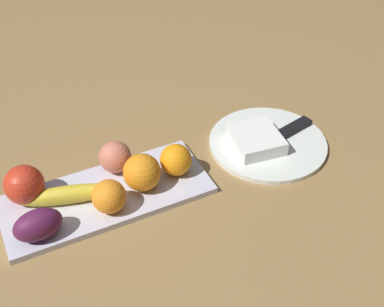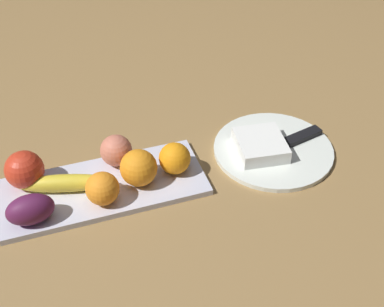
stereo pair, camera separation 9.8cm
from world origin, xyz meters
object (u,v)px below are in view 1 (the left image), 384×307
(orange_center, at_px, (176,160))
(knife, at_px, (289,131))
(grape_bunch, at_px, (38,225))
(folded_napkin, at_px, (256,140))
(orange_near_apple, at_px, (142,172))
(apple, at_px, (24,185))
(fruit_tray, at_px, (107,195))
(orange_near_banana, at_px, (109,197))
(peach, at_px, (115,157))
(dinner_plate, at_px, (268,143))
(banana, at_px, (68,195))

(orange_center, height_order, knife, orange_center)
(grape_bunch, bearing_deg, folded_napkin, -173.84)
(orange_near_apple, height_order, folded_napkin, orange_near_apple)
(knife, bearing_deg, orange_center, -10.84)
(apple, height_order, orange_center, apple)
(grape_bunch, bearing_deg, fruit_tray, -159.64)
(fruit_tray, xyz_separation_m, orange_near_banana, (0.01, 0.04, 0.04))
(peach, bearing_deg, grape_bunch, 30.99)
(orange_near_banana, bearing_deg, orange_center, -165.61)
(orange_near_apple, xyz_separation_m, peach, (0.03, -0.07, -0.00))
(orange_near_banana, height_order, grape_bunch, orange_near_banana)
(peach, xyz_separation_m, dinner_plate, (-0.32, 0.05, -0.04))
(fruit_tray, height_order, folded_napkin, folded_napkin)
(orange_near_apple, bearing_deg, orange_near_banana, 20.98)
(apple, bearing_deg, grape_bunch, 90.18)
(folded_napkin, bearing_deg, fruit_tray, 0.00)
(folded_napkin, bearing_deg, banana, -1.38)
(folded_napkin, bearing_deg, apple, -6.03)
(orange_center, bearing_deg, orange_near_banana, 14.39)
(fruit_tray, distance_m, dinner_plate, 0.36)
(peach, distance_m, dinner_plate, 0.32)
(fruit_tray, distance_m, knife, 0.41)
(banana, xyz_separation_m, folded_napkin, (-0.39, 0.01, -0.00))
(fruit_tray, height_order, grape_bunch, grape_bunch)
(fruit_tray, bearing_deg, peach, -126.30)
(orange_center, relative_size, knife, 0.34)
(banana, bearing_deg, knife, -165.44)
(apple, height_order, peach, apple)
(banana, bearing_deg, apple, -15.40)
(apple, distance_m, banana, 0.08)
(fruit_tray, height_order, orange_near_banana, orange_near_banana)
(orange_near_apple, height_order, dinner_plate, orange_near_apple)
(peach, xyz_separation_m, knife, (-0.37, 0.05, -0.03))
(orange_near_banana, xyz_separation_m, orange_center, (-0.15, -0.04, 0.00))
(dinner_plate, distance_m, folded_napkin, 0.04)
(peach, distance_m, folded_napkin, 0.29)
(banana, bearing_deg, orange_center, -168.51)
(peach, height_order, dinner_plate, peach)
(orange_near_banana, relative_size, folded_napkin, 0.59)
(apple, distance_m, peach, 0.17)
(orange_near_apple, bearing_deg, grape_bunch, 10.20)
(grape_bunch, height_order, knife, grape_bunch)
(orange_near_apple, distance_m, folded_napkin, 0.26)
(fruit_tray, relative_size, apple, 5.33)
(knife, bearing_deg, folded_napkin, -9.46)
(apple, height_order, knife, apple)
(orange_near_apple, bearing_deg, banana, -9.45)
(orange_near_banana, xyz_separation_m, folded_napkin, (-0.33, -0.04, -0.02))
(apple, xyz_separation_m, folded_napkin, (-0.46, 0.05, -0.02))
(knife, bearing_deg, apple, -17.25)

